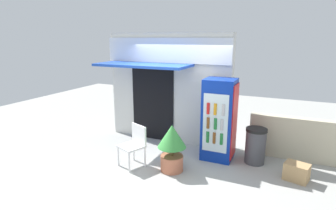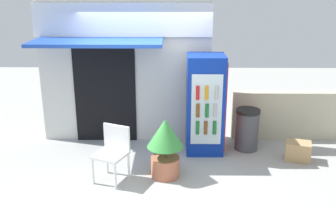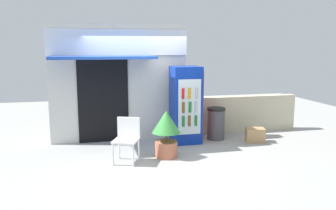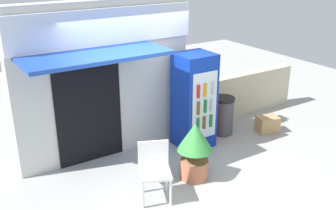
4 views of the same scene
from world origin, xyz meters
TOP-DOWN VIEW (x-y plane):
  - ground at (0.00, 0.00)m, footprint 16.00×16.00m
  - storefront_building at (-0.46, 1.36)m, footprint 3.26×1.26m
  - drink_cooler at (1.07, 0.77)m, footprint 0.68×0.68m
  - plastic_chair at (-0.46, -0.31)m, footprint 0.60×0.60m
  - potted_plant_near_shop at (0.36, -0.22)m, footprint 0.58×0.58m
  - trash_bin at (1.86, 0.86)m, footprint 0.45×0.45m
  - stone_boundary_wall at (2.99, 1.43)m, footprint 2.67×0.23m
  - cardboard_box at (2.69, 0.40)m, footprint 0.50×0.42m

SIDE VIEW (x-z plane):
  - ground at x=0.00m, z-range 0.00..0.00m
  - cardboard_box at x=2.69m, z-range 0.00..0.34m
  - trash_bin at x=1.86m, z-range 0.00..0.79m
  - stone_boundary_wall at x=2.99m, z-range 0.00..0.96m
  - plastic_chair at x=-0.46m, z-range 0.07..0.95m
  - potted_plant_near_shop at x=0.36m, z-range 0.08..1.05m
  - drink_cooler at x=1.07m, z-range 0.00..1.81m
  - storefront_building at x=-0.46m, z-range 0.07..2.85m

